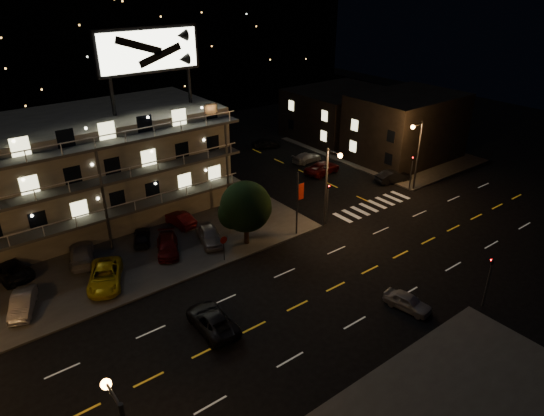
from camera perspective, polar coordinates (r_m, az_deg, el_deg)
ground at (r=38.26m, az=5.32°, el=-10.27°), size 140.00×140.00×0.00m
curb_nw at (r=48.39m, az=-24.22°, el=-4.19°), size 44.00×24.00×0.15m
curb_ne at (r=70.24m, az=12.47°, el=6.78°), size 16.00×24.00×0.15m
motel at (r=50.51m, az=-22.11°, el=4.13°), size 28.00×13.80×18.10m
side_bldg_front at (r=66.64m, az=15.42°, el=9.19°), size 14.06×10.00×8.50m
side_bldg_back at (r=74.35m, az=8.01°, el=10.98°), size 14.06×12.00×7.00m
hill_backdrop at (r=92.91m, az=-28.95°, el=16.23°), size 120.00×25.00×24.00m
streetlight_nc at (r=46.00m, az=6.73°, el=3.35°), size 0.44×1.92×8.00m
streetlight_ne at (r=56.04m, az=16.67°, el=6.64°), size 1.92×0.44×8.00m
signal_nw at (r=47.65m, az=6.56°, el=1.04°), size 0.20×0.27×4.60m
signal_sw at (r=38.95m, az=24.16°, el=-7.47°), size 0.20×0.27×4.60m
signal_ne at (r=56.84m, az=16.12°, el=4.40°), size 0.27×0.20×4.60m
banner_north at (r=44.80m, az=3.07°, el=0.71°), size 0.83×0.16×6.40m
stop_sign at (r=41.51m, az=-5.70°, el=-4.29°), size 0.91×0.11×2.61m
tree at (r=42.98m, az=-3.16°, el=-0.00°), size 4.79×4.61×6.03m
lot_car_1 at (r=40.36m, az=-27.31°, el=-9.96°), size 2.86×4.28×1.33m
lot_car_2 at (r=40.96m, az=-19.05°, el=-7.59°), size 4.39×5.76×1.45m
lot_car_3 at (r=43.93m, az=-12.19°, el=-4.33°), size 3.51×4.81×1.29m
lot_car_4 at (r=44.77m, az=-7.38°, el=-3.15°), size 2.97×4.72×1.50m
lot_car_6 at (r=45.15m, az=-28.63°, el=-6.30°), size 3.48×5.39×1.38m
lot_car_7 at (r=44.68m, az=-21.50°, el=-5.07°), size 3.31×5.21×1.41m
lot_car_8 at (r=46.03m, az=-15.07°, el=-3.23°), size 2.81×3.87×1.22m
lot_car_9 at (r=48.22m, az=-10.86°, el=-1.27°), size 1.94×4.25×1.35m
side_car_0 at (r=59.28m, az=14.08°, el=3.62°), size 4.56×2.53×1.42m
side_car_1 at (r=60.45m, az=5.95°, el=4.72°), size 5.32×3.07×1.40m
side_car_2 at (r=64.00m, az=4.13°, el=5.95°), size 4.35×1.96×1.24m
side_car_3 at (r=69.18m, az=-0.72°, el=7.64°), size 4.34×2.71×1.38m
road_car_east at (r=37.88m, az=15.67°, el=-10.56°), size 2.08×3.81×1.23m
road_car_west at (r=34.98m, az=-7.07°, el=-12.98°), size 2.53×5.05×1.37m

